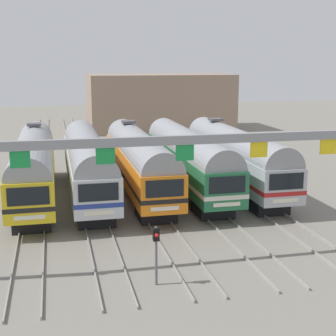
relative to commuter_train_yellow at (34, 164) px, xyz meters
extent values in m
plane|color=gray|center=(7.70, 0.00, -2.69)|extent=(160.00, 160.00, 0.00)
cube|color=gray|center=(-0.72, 17.00, -2.61)|extent=(0.07, 70.00, 0.15)
cube|color=gray|center=(0.72, 17.00, -2.61)|extent=(0.07, 70.00, 0.15)
cube|color=gray|center=(3.13, 17.00, -2.61)|extent=(0.07, 70.00, 0.15)
cube|color=gray|center=(4.57, 17.00, -2.61)|extent=(0.07, 70.00, 0.15)
cube|color=gray|center=(6.98, 17.00, -2.61)|extent=(0.07, 70.00, 0.15)
cube|color=gray|center=(8.42, 17.00, -2.61)|extent=(0.07, 70.00, 0.15)
cube|color=gray|center=(10.83, 17.00, -2.61)|extent=(0.07, 70.00, 0.15)
cube|color=gray|center=(12.27, 17.00, -2.61)|extent=(0.07, 70.00, 0.15)
cube|color=gray|center=(14.68, 17.00, -2.61)|extent=(0.07, 70.00, 0.15)
cube|color=gray|center=(16.12, 17.00, -2.61)|extent=(0.07, 70.00, 0.15)
cube|color=gold|center=(0.00, 0.00, -0.46)|extent=(2.85, 18.00, 2.35)
cube|color=black|center=(0.00, 0.00, -0.82)|extent=(2.88, 18.02, 0.28)
cylinder|color=gray|center=(0.00, 0.00, 0.71)|extent=(2.74, 17.64, 2.74)
cube|color=black|center=(0.00, -9.02, 0.01)|extent=(2.28, 0.06, 1.03)
cube|color=silver|center=(0.00, -9.02, -1.21)|extent=(1.71, 0.05, 0.24)
cube|color=black|center=(0.00, -6.30, -2.16)|extent=(2.28, 2.60, 1.05)
cube|color=black|center=(0.00, 6.30, -2.16)|extent=(2.28, 2.60, 1.05)
cube|color=#4C4C51|center=(0.00, 5.04, 2.26)|extent=(1.10, 1.10, 0.20)
cube|color=silver|center=(3.85, 0.00, -0.46)|extent=(2.85, 18.00, 2.35)
cube|color=navy|center=(3.85, 0.00, -0.82)|extent=(2.88, 18.02, 0.28)
cylinder|color=gray|center=(3.85, 0.00, 0.71)|extent=(2.74, 17.64, 2.74)
cube|color=black|center=(3.85, -9.02, 0.01)|extent=(2.28, 0.06, 1.03)
cube|color=silver|center=(3.85, -9.02, -1.21)|extent=(1.71, 0.05, 0.24)
cube|color=black|center=(3.85, -6.30, -2.16)|extent=(2.28, 2.60, 1.05)
cube|color=black|center=(3.85, 6.30, -2.16)|extent=(2.28, 2.60, 1.05)
cube|color=orange|center=(7.70, 0.00, -0.46)|extent=(2.85, 18.00, 2.35)
cube|color=black|center=(7.70, 0.00, -0.82)|extent=(2.88, 18.02, 0.28)
cylinder|color=gray|center=(7.70, 0.00, 0.71)|extent=(2.74, 17.64, 2.74)
cube|color=black|center=(7.70, -9.02, 0.01)|extent=(2.28, 0.06, 1.03)
cube|color=silver|center=(7.70, -9.02, -1.21)|extent=(1.71, 0.05, 0.24)
cube|color=black|center=(7.70, -6.30, -2.16)|extent=(2.28, 2.60, 1.05)
cube|color=black|center=(7.70, 6.30, -2.16)|extent=(2.28, 2.60, 1.05)
cube|color=#4C4C51|center=(7.70, 5.04, 2.26)|extent=(1.10, 1.10, 0.20)
cube|color=#236B42|center=(11.55, 0.00, -0.46)|extent=(2.85, 18.00, 2.35)
cube|color=silver|center=(11.55, 0.00, -0.82)|extent=(2.88, 18.02, 0.28)
cylinder|color=gray|center=(11.55, 0.00, 0.71)|extent=(2.74, 17.64, 2.74)
cube|color=black|center=(11.55, -9.02, 0.01)|extent=(2.28, 0.06, 1.03)
cube|color=silver|center=(11.55, -9.02, -1.21)|extent=(1.71, 0.05, 0.24)
cube|color=black|center=(11.55, -6.30, -2.16)|extent=(2.28, 2.60, 1.05)
cube|color=black|center=(11.55, 6.30, -2.16)|extent=(2.28, 2.60, 1.05)
cube|color=#B2B5BA|center=(15.40, 0.00, -0.46)|extent=(2.85, 18.00, 2.35)
cube|color=#B21E1E|center=(15.40, 0.00, -0.82)|extent=(2.88, 18.02, 0.28)
cylinder|color=gray|center=(15.40, 0.00, 0.71)|extent=(2.74, 17.64, 2.74)
cube|color=black|center=(15.40, -9.02, 0.01)|extent=(2.28, 0.06, 1.03)
cube|color=silver|center=(15.40, -9.02, -1.21)|extent=(1.71, 0.05, 0.24)
cube|color=black|center=(15.40, -6.30, -2.16)|extent=(2.28, 2.60, 1.05)
cube|color=black|center=(15.40, 6.30, -2.16)|extent=(2.28, 2.60, 1.05)
cube|color=#4C4C51|center=(15.40, 5.04, 2.26)|extent=(1.10, 1.10, 0.20)
cube|color=gray|center=(7.70, -13.50, 3.56)|extent=(20.20, 0.32, 0.44)
cube|color=#198C3F|center=(0.00, -13.50, 2.94)|extent=(0.90, 0.08, 0.80)
cube|color=#198C3F|center=(3.85, -13.50, 2.94)|extent=(0.90, 0.08, 0.80)
cube|color=#198C3F|center=(7.70, -13.50, 2.94)|extent=(0.90, 0.08, 0.80)
cube|color=yellow|center=(11.55, -13.50, 2.94)|extent=(0.90, 0.08, 0.80)
cube|color=yellow|center=(15.40, -13.50, 2.94)|extent=(0.90, 0.08, 0.80)
cylinder|color=#59595E|center=(5.78, -15.85, -1.30)|extent=(0.12, 0.12, 2.77)
cube|color=black|center=(5.78, -15.85, -0.27)|extent=(0.28, 0.24, 0.60)
sphere|color=red|center=(5.78, -15.99, -0.27)|extent=(0.18, 0.18, 0.18)
cube|color=gray|center=(16.91, 35.58, 1.34)|extent=(20.66, 10.00, 8.05)
camera|label=1|loc=(1.56, -36.58, 7.31)|focal=53.47mm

